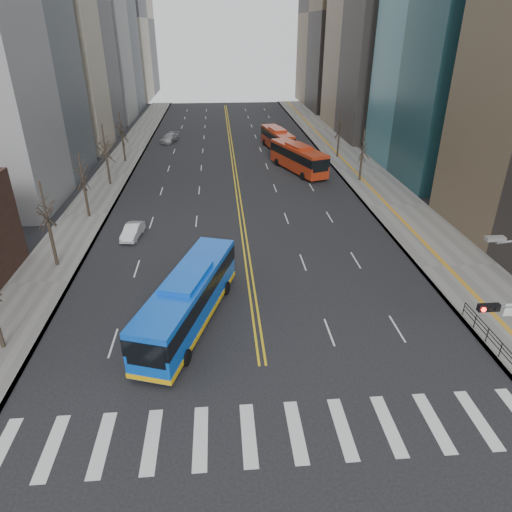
% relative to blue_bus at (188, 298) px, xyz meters
% --- Properties ---
extents(ground, '(220.00, 220.00, 0.00)m').
position_rel_blue_bus_xyz_m(ground, '(4.49, -9.86, -1.95)').
color(ground, black).
extents(sidewalk_right, '(7.00, 130.00, 0.15)m').
position_rel_blue_bus_xyz_m(sidewalk_right, '(21.99, 35.14, -1.88)').
color(sidewalk_right, slate).
rests_on(sidewalk_right, ground).
extents(sidewalk_left, '(5.00, 130.00, 0.15)m').
position_rel_blue_bus_xyz_m(sidewalk_left, '(-12.01, 35.14, -1.88)').
color(sidewalk_left, slate).
rests_on(sidewalk_left, ground).
extents(crosswalk, '(26.70, 4.00, 0.01)m').
position_rel_blue_bus_xyz_m(crosswalk, '(4.49, -9.86, -1.95)').
color(crosswalk, silver).
rests_on(crosswalk, ground).
extents(centerline, '(0.55, 100.00, 0.01)m').
position_rel_blue_bus_xyz_m(centerline, '(4.49, 45.14, -1.95)').
color(centerline, gold).
rests_on(centerline, ground).
extents(pedestrian_railing, '(0.06, 6.06, 1.02)m').
position_rel_blue_bus_xyz_m(pedestrian_railing, '(18.79, -3.86, -1.13)').
color(pedestrian_railing, black).
rests_on(pedestrian_railing, sidewalk_right).
extents(street_trees, '(35.20, 47.20, 7.60)m').
position_rel_blue_bus_xyz_m(street_trees, '(-2.69, 24.69, 2.92)').
color(street_trees, black).
rests_on(street_trees, ground).
extents(blue_bus, '(6.59, 13.07, 3.72)m').
position_rel_blue_bus_xyz_m(blue_bus, '(0.00, 0.00, 0.00)').
color(blue_bus, blue).
rests_on(blue_bus, ground).
extents(red_bus_near, '(6.52, 11.99, 3.71)m').
position_rel_blue_bus_xyz_m(red_bus_near, '(13.22, 35.29, 0.11)').
color(red_bus_near, '#AC2D12').
rests_on(red_bus_near, ground).
extents(red_bus_far, '(4.37, 11.12, 3.45)m').
position_rel_blue_bus_xyz_m(red_bus_far, '(11.89, 47.77, -0.03)').
color(red_bus_far, '#AC2D12').
rests_on(red_bus_far, ground).
extents(car_white, '(1.93, 4.07, 1.29)m').
position_rel_blue_bus_xyz_m(car_white, '(-6.07, 14.53, -1.31)').
color(car_white, silver).
rests_on(car_white, ground).
extents(car_dark_mid, '(2.73, 4.06, 1.28)m').
position_rel_blue_bus_xyz_m(car_dark_mid, '(16.99, 40.09, -1.31)').
color(car_dark_mid, black).
rests_on(car_dark_mid, ground).
extents(car_silver, '(3.39, 5.27, 1.42)m').
position_rel_blue_bus_xyz_m(car_silver, '(-6.04, 54.83, -1.24)').
color(car_silver, '#9A999E').
rests_on(car_silver, ground).
extents(car_dark_far, '(3.84, 5.42, 1.37)m').
position_rel_blue_bus_xyz_m(car_dark_far, '(12.26, 60.12, -1.27)').
color(car_dark_far, black).
rests_on(car_dark_far, ground).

